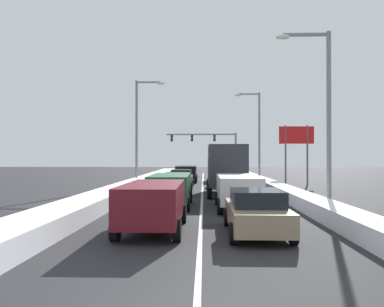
{
  "coord_description": "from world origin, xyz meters",
  "views": [
    {
      "loc": [
        0.12,
        -5.61,
        2.63
      ],
      "look_at": [
        -0.97,
        29.3,
        2.89
      ],
      "focal_mm": 35.99,
      "sensor_mm": 36.0,
      "label": 1
    }
  ],
  "objects": [
    {
      "name": "suv_maroon_center_lane_nearest",
      "position": [
        -1.66,
        7.88,
        1.02
      ],
      "size": [
        2.16,
        4.9,
        1.67
      ],
      "color": "maroon",
      "rests_on": "ground"
    },
    {
      "name": "snow_bank_left_shoulder",
      "position": [
        -5.3,
        26.21,
        0.36
      ],
      "size": [
        1.86,
        57.66,
        0.71
      ],
      "primitive_type": "cube",
      "color": "white",
      "rests_on": "ground"
    },
    {
      "name": "street_lamp_right_mid",
      "position": [
        5.48,
        34.07,
        5.43
      ],
      "size": [
        2.66,
        0.36,
        9.19
      ],
      "color": "gray",
      "rests_on": "ground"
    },
    {
      "name": "suv_green_center_lane_second",
      "position": [
        -1.63,
        14.38,
        1.02
      ],
      "size": [
        2.16,
        4.9,
        1.67
      ],
      "color": "#1E5633",
      "rests_on": "ground"
    },
    {
      "name": "street_lamp_left_mid",
      "position": [
        -5.62,
        28.73,
        5.56
      ],
      "size": [
        2.66,
        0.36,
        9.44
      ],
      "color": "gray",
      "rests_on": "ground"
    },
    {
      "name": "sedan_red_right_lane_fourth",
      "position": [
        1.74,
        28.21,
        0.76
      ],
      "size": [
        2.0,
        4.5,
        1.51
      ],
      "color": "maroon",
      "rests_on": "ground"
    },
    {
      "name": "sedan_gray_center_lane_third",
      "position": [
        -1.72,
        20.75,
        0.76
      ],
      "size": [
        2.0,
        4.5,
        1.51
      ],
      "color": "slate",
      "rests_on": "ground"
    },
    {
      "name": "roadside_sign_right",
      "position": [
        8.67,
        30.17,
        4.02
      ],
      "size": [
        3.2,
        0.16,
        5.5
      ],
      "color": "#59595B",
      "rests_on": "ground"
    },
    {
      "name": "sedan_charcoal_center_lane_fourth",
      "position": [
        -1.79,
        27.01,
        0.76
      ],
      "size": [
        2.0,
        4.5,
        1.51
      ],
      "color": "#38383D",
      "rests_on": "ground"
    },
    {
      "name": "suv_silver_right_lane_fifth",
      "position": [
        1.76,
        34.67,
        1.02
      ],
      "size": [
        2.16,
        4.9,
        1.67
      ],
      "color": "#B7BABF",
      "rests_on": "ground"
    },
    {
      "name": "ground_plane",
      "position": [
        0.0,
        20.97,
        0.0
      ],
      "size": [
        136.28,
        136.28,
        0.0
      ],
      "primitive_type": "plane",
      "color": "#28282B"
    },
    {
      "name": "suv_white_right_lane_second",
      "position": [
        1.8,
        13.45,
        1.02
      ],
      "size": [
        2.16,
        4.9,
        1.67
      ],
      "color": "silver",
      "rests_on": "ground"
    },
    {
      "name": "sedan_tan_right_lane_nearest",
      "position": [
        1.88,
        7.39,
        0.76
      ],
      "size": [
        2.0,
        4.5,
        1.51
      ],
      "color": "#937F60",
      "rests_on": "ground"
    },
    {
      "name": "street_lamp_right_near",
      "position": [
        5.8,
        13.1,
        5.15
      ],
      "size": [
        2.66,
        0.36,
        8.67
      ],
      "color": "gray",
      "rests_on": "ground"
    },
    {
      "name": "suv_black_center_lane_fifth",
      "position": [
        -1.66,
        33.25,
        1.02
      ],
      "size": [
        2.16,
        4.9,
        1.67
      ],
      "color": "black",
      "rests_on": "ground"
    },
    {
      "name": "snow_bank_right_shoulder",
      "position": [
        5.3,
        26.21,
        0.34
      ],
      "size": [
        1.27,
        57.66,
        0.68
      ],
      "primitive_type": "cube",
      "color": "white",
      "rests_on": "ground"
    },
    {
      "name": "lane_stripe_between_right_lane_and_center_lane",
      "position": [
        -0.0,
        26.21,
        0.0
      ],
      "size": [
        0.14,
        57.66,
        0.01
      ],
      "primitive_type": "cube",
      "color": "silver",
      "rests_on": "ground"
    },
    {
      "name": "box_truck_right_lane_third",
      "position": [
        1.59,
        20.47,
        1.9
      ],
      "size": [
        2.53,
        7.2,
        3.36
      ],
      "color": "navy",
      "rests_on": "ground"
    },
    {
      "name": "traffic_light_gantry",
      "position": [
        1.18,
        52.4,
        4.72
      ],
      "size": [
        10.6,
        0.47,
        6.2
      ],
      "color": "slate",
      "rests_on": "ground"
    }
  ]
}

